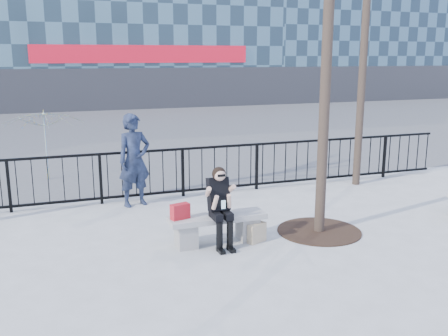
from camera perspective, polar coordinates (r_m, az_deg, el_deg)
name	(u,v)px	position (r m, az deg, el deg)	size (l,w,h in m)	color
ground	(218,243)	(8.56, -0.74, -8.52)	(120.00, 120.00, 0.00)	gray
street_surface	(109,127)	(22.91, -12.98, 4.62)	(60.00, 23.00, 0.01)	#474747
railing	(174,173)	(11.15, -5.73, -0.55)	(14.00, 0.06, 1.10)	black
tree_grate	(319,231)	(9.22, 10.80, -7.09)	(1.50, 1.50, 0.02)	black
bench_main	(218,226)	(8.45, -0.75, -6.62)	(1.65, 0.46, 0.49)	slate
seated_woman	(221,207)	(8.19, -0.39, -4.54)	(0.50, 0.64, 1.34)	black
handbag	(180,211)	(8.20, -5.04, -4.96)	(0.31, 0.14, 0.25)	#B4161E
shopping_bag	(257,233)	(8.54, 3.78, -7.42)	(0.35, 0.13, 0.33)	beige
standing_man	(134,160)	(10.55, -10.22, 0.88)	(0.71, 0.47, 1.95)	black
vendor_umbrella	(45,145)	(13.35, -19.77, 2.46)	(1.95, 1.99, 1.79)	yellow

